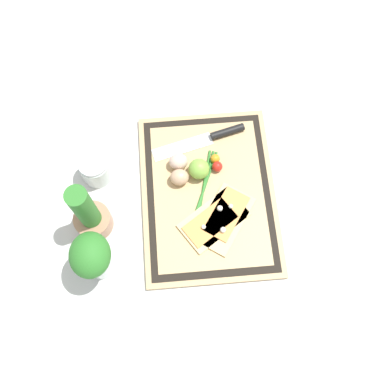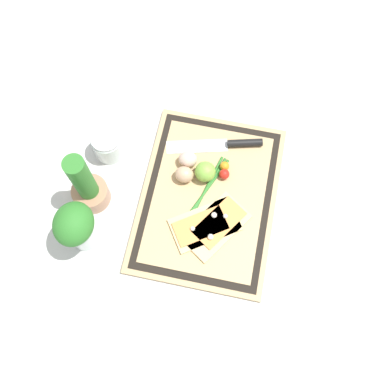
{
  "view_description": "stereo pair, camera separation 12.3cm",
  "coord_description": "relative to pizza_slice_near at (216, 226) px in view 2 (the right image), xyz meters",
  "views": [
    {
      "loc": [
        -0.43,
        0.08,
        1.19
      ],
      "look_at": [
        0.0,
        0.05,
        0.03
      ],
      "focal_mm": 42.0,
      "sensor_mm": 36.0,
      "label": 1
    },
    {
      "loc": [
        -0.42,
        -0.04,
        1.19
      ],
      "look_at": [
        0.0,
        0.05,
        0.03
      ],
      "focal_mm": 42.0,
      "sensor_mm": 36.0,
      "label": 2
    }
  ],
  "objects": [
    {
      "name": "ground_plane",
      "position": [
        0.08,
        0.04,
        -0.02
      ],
      "size": [
        6.0,
        6.0,
        0.0
      ],
      "primitive_type": "plane",
      "color": "silver"
    },
    {
      "name": "cutting_board",
      "position": [
        0.08,
        0.04,
        -0.01
      ],
      "size": [
        0.5,
        0.37,
        0.02
      ],
      "color": "tan",
      "rests_on": "ground_plane"
    },
    {
      "name": "pizza_slice_near",
      "position": [
        0.0,
        0.0,
        0.0
      ],
      "size": [
        0.21,
        0.19,
        0.02
      ],
      "color": "#DBBC7F",
      "rests_on": "cutting_board"
    },
    {
      "name": "pizza_slice_far",
      "position": [
        -0.0,
        0.03,
        0.0
      ],
      "size": [
        0.19,
        0.21,
        0.02
      ],
      "color": "#DBBC7F",
      "rests_on": "cutting_board"
    },
    {
      "name": "knife",
      "position": [
        0.25,
        0.01,
        0.0
      ],
      "size": [
        0.1,
        0.28,
        0.02
      ],
      "color": "silver",
      "rests_on": "cutting_board"
    },
    {
      "name": "egg_brown",
      "position": [
        0.12,
        0.11,
        0.02
      ],
      "size": [
        0.05,
        0.05,
        0.05
      ],
      "primitive_type": "ellipsoid",
      "color": "tan",
      "rests_on": "cutting_board"
    },
    {
      "name": "egg_pink",
      "position": [
        0.17,
        0.11,
        0.02
      ],
      "size": [
        0.05,
        0.05,
        0.05
      ],
      "primitive_type": "ellipsoid",
      "color": "beige",
      "rests_on": "cutting_board"
    },
    {
      "name": "lime",
      "position": [
        0.14,
        0.06,
        0.02
      ],
      "size": [
        0.06,
        0.06,
        0.06
      ],
      "primitive_type": "sphere",
      "color": "#7FB742",
      "rests_on": "cutting_board"
    },
    {
      "name": "cherry_tomato_red",
      "position": [
        0.15,
        0.01,
        0.01
      ],
      "size": [
        0.03,
        0.03,
        0.03
      ],
      "primitive_type": "sphere",
      "color": "red",
      "rests_on": "cutting_board"
    },
    {
      "name": "cherry_tomato_yellow",
      "position": [
        0.17,
        0.01,
        0.01
      ],
      "size": [
        0.03,
        0.03,
        0.03
      ],
      "primitive_type": "sphere",
      "color": "orange",
      "rests_on": "cutting_board"
    },
    {
      "name": "scallion_bunch",
      "position": [
        0.08,
        0.05,
        -0.0
      ],
      "size": [
        0.26,
        0.11,
        0.01
      ],
      "color": "#2D7528",
      "rests_on": "cutting_board"
    },
    {
      "name": "herb_pot",
      "position": [
        0.02,
        0.35,
        0.06
      ],
      "size": [
        0.1,
        0.1,
        0.24
      ],
      "color": "#AD7A5B",
      "rests_on": "ground_plane"
    },
    {
      "name": "sauce_jar",
      "position": [
        0.16,
        0.35,
        0.02
      ],
      "size": [
        0.09,
        0.09,
        0.09
      ],
      "color": "silver",
      "rests_on": "ground_plane"
    },
    {
      "name": "herb_glass",
      "position": [
        -0.1,
        0.34,
        0.09
      ],
      "size": [
        0.11,
        0.1,
        0.18
      ],
      "color": "silver",
      "rests_on": "ground_plane"
    }
  ]
}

